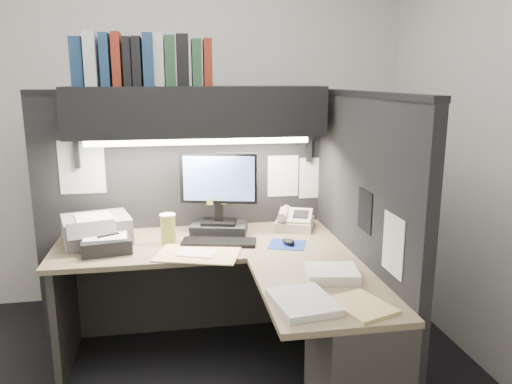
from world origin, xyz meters
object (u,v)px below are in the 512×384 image
Objects in this scene: telephone at (295,221)px; printer at (97,229)px; overhead_shelf at (197,111)px; coffee_cup at (168,229)px; keyboard at (219,242)px; notebook_stack at (106,244)px; desk at (268,324)px; monitor at (219,202)px.

telephone is 0.65× the size of printer.
overhead_shelf is at bearing -160.78° from telephone.
coffee_cup is (-0.82, -0.16, 0.03)m from telephone.
keyboard is 1.61× the size of notebook_stack.
keyboard is (0.10, -0.26, -0.76)m from overhead_shelf.
overhead_shelf is 0.96m from notebook_stack.
coffee_cup is (-0.50, 0.57, 0.37)m from desk.
coffee_cup is 0.61× the size of notebook_stack.
overhead_shelf is 6.24× the size of telephone.
monitor reaches higher than telephone.
monitor is 0.76m from printer.
printer is (-0.43, 0.10, -0.01)m from coffee_cup.
telephone is (0.62, -0.02, -0.72)m from overhead_shelf.
telephone is 1.50× the size of coffee_cup.
keyboard reaches higher than desk.
overhead_shelf is 0.94m from printer.
telephone reaches higher than desk.
desk is at bearing -68.21° from overhead_shelf.
coffee_cup is 0.37m from notebook_stack.
coffee_cup is at bearing 177.36° from keyboard.
notebook_stack is at bearing -164.44° from coffee_cup.
coffee_cup reaches higher than notebook_stack.
overhead_shelf is at bearing -7.31° from printer.
desk is at bearing -54.84° from keyboard.
telephone is (0.32, 0.73, 0.34)m from desk.
printer reaches higher than keyboard.
desk is at bearing -29.08° from notebook_stack.
printer is at bearing 111.05° from notebook_stack.
monitor is at bearing -26.83° from overhead_shelf.
coffee_cup reaches higher than printer.
monitor is (0.12, -0.06, -0.56)m from overhead_shelf.
printer is at bearing 167.09° from coffee_cup.
monitor is 2.09× the size of telephone.
monitor is 1.36× the size of printer.
overhead_shelf reaches higher than monitor.
notebook_stack is at bearing -153.37° from overhead_shelf.
printer is at bearing 178.67° from keyboard.
notebook_stack is at bearing -83.68° from printer.
monitor is at bearing -154.55° from telephone.
monitor is at bearing 20.68° from coffee_cup.
keyboard is at bearing -15.14° from coffee_cup.
keyboard is 2.65× the size of coffee_cup.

